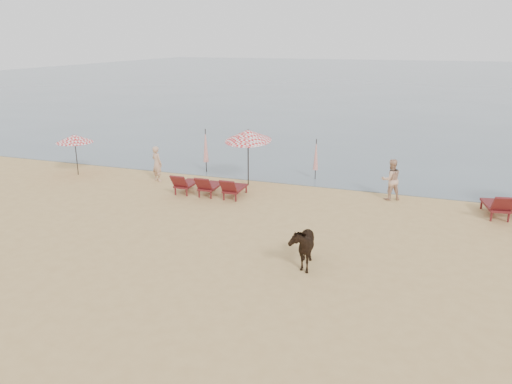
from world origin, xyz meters
TOP-DOWN VIEW (x-y plane):
  - ground at (0.00, 0.00)m, footprint 120.00×120.00m
  - sea at (0.00, 80.00)m, footprint 160.00×140.00m
  - lounger_cluster_left at (-2.94, 7.19)m, footprint 2.96×1.77m
  - umbrella_open_left_a at (-10.56, 8.17)m, footprint 1.79×1.79m
  - umbrella_open_left_b at (-1.88, 9.26)m, footprint 2.12×2.16m
  - umbrella_closed_left at (-4.70, 10.74)m, footprint 0.27×0.27m
  - umbrella_closed_right at (0.84, 11.21)m, footprint 0.24×0.24m
  - cow at (2.58, 1.77)m, footprint 1.04×1.71m
  - beachgoer_left at (-6.20, 8.49)m, footprint 0.73×0.62m
  - beachgoer_right_a at (4.51, 9.23)m, footprint 1.06×0.98m

SIDE VIEW (x-z plane):
  - ground at x=0.00m, z-range 0.00..0.00m
  - sea at x=0.00m, z-range -0.03..0.03m
  - lounger_cluster_left at x=-2.94m, z-range 0.13..0.77m
  - cow at x=2.58m, z-range 0.00..1.35m
  - beachgoer_left at x=-6.20m, z-range 0.00..1.69m
  - beachgoer_right_a at x=4.51m, z-range 0.00..1.75m
  - umbrella_closed_right at x=0.84m, z-range 0.23..2.23m
  - umbrella_closed_left at x=-4.70m, z-range 0.26..2.49m
  - umbrella_open_left_a at x=-10.56m, z-range 0.81..2.84m
  - umbrella_open_left_b at x=-1.88m, z-range 0.99..3.69m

